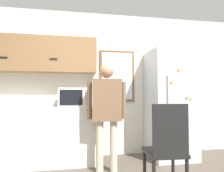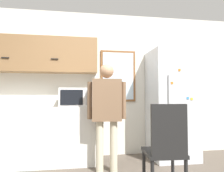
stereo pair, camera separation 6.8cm
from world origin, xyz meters
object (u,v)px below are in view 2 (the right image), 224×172
(microwave, at_px, (75,97))
(person, at_px, (107,106))
(chair, at_px, (166,146))
(refrigerator, at_px, (171,104))

(microwave, xyz_separation_m, person, (0.48, -0.45, -0.13))
(microwave, bearing_deg, chair, -50.27)
(microwave, relative_size, chair, 0.48)
(refrigerator, distance_m, chair, 1.49)
(person, height_order, refrigerator, refrigerator)
(refrigerator, xyz_separation_m, chair, (-0.67, -1.27, -0.41))
(refrigerator, bearing_deg, person, -159.77)
(microwave, xyz_separation_m, chair, (1.05, -1.26, -0.53))
(person, relative_size, chair, 1.55)
(microwave, bearing_deg, refrigerator, 0.30)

